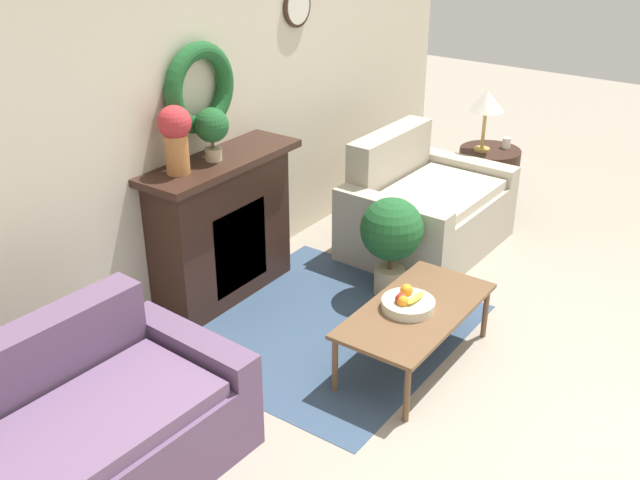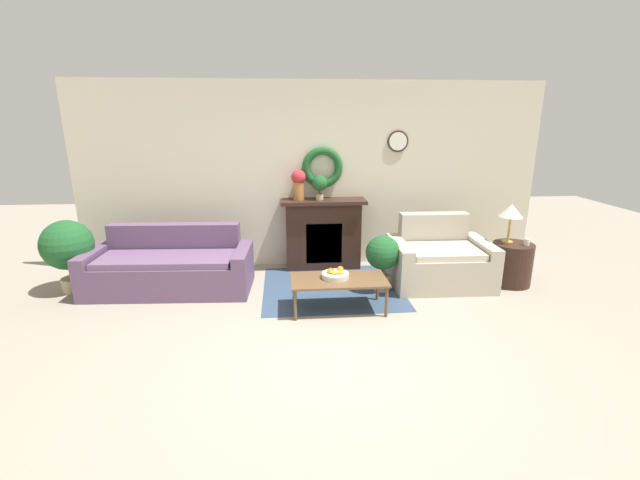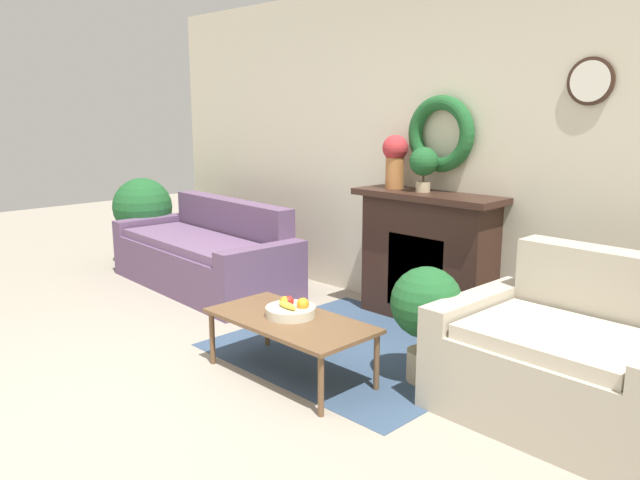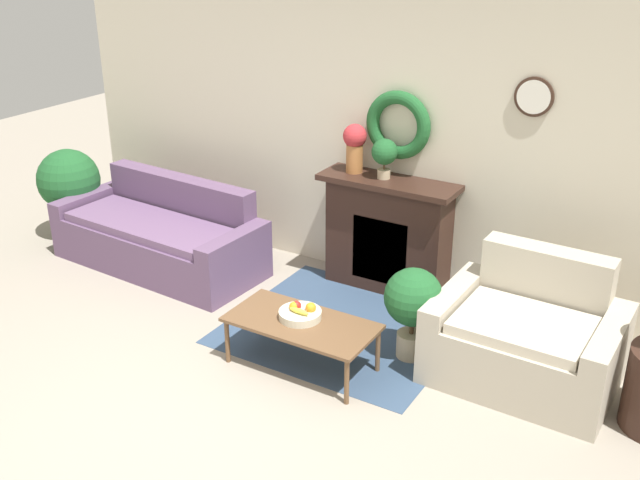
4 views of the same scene
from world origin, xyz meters
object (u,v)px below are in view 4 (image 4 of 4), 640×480
at_px(couch_left, 161,236).
at_px(vase_on_mantel_left, 355,144).
at_px(fruit_bowl, 300,313).
at_px(loveseat_right, 527,339).
at_px(fireplace, 388,234).
at_px(potted_plant_on_mantel, 384,154).
at_px(coffee_table, 302,325).
at_px(potted_plant_floor_by_loveseat, 413,302).
at_px(potted_plant_floor_by_couch, 69,183).

relative_size(couch_left, vase_on_mantel_left, 4.91).
bearing_deg(fruit_bowl, loveseat_right, 24.62).
bearing_deg(fireplace, potted_plant_on_mantel, -165.03).
bearing_deg(fruit_bowl, couch_left, 159.51).
relative_size(coffee_table, fruit_bowl, 3.48).
relative_size(fireplace, potted_plant_floor_by_loveseat, 1.68).
distance_m(fireplace, potted_plant_floor_by_loveseat, 1.17).
distance_m(potted_plant_on_mantel, potted_plant_floor_by_couch, 3.40).
bearing_deg(couch_left, potted_plant_on_mantel, 21.55).
xyz_separation_m(potted_plant_on_mantel, potted_plant_floor_by_loveseat, (0.74, -0.94, -0.79)).
bearing_deg(coffee_table, couch_left, 158.85).
bearing_deg(potted_plant_on_mantel, loveseat_right, -25.94).
height_order(potted_plant_on_mantel, potted_plant_floor_by_couch, potted_plant_on_mantel).
distance_m(fireplace, potted_plant_floor_by_couch, 3.39).
xyz_separation_m(loveseat_right, potted_plant_floor_by_couch, (-4.84, 0.14, 0.28)).
relative_size(potted_plant_floor_by_couch, potted_plant_floor_by_loveseat, 1.28).
distance_m(coffee_table, vase_on_mantel_left, 1.82).
relative_size(loveseat_right, vase_on_mantel_left, 3.03).
bearing_deg(coffee_table, fireplace, 91.58).
distance_m(fireplace, potted_plant_on_mantel, 0.74).
xyz_separation_m(loveseat_right, fruit_bowl, (-1.50, -0.69, 0.11)).
xyz_separation_m(fireplace, couch_left, (-2.07, -0.69, -0.23)).
bearing_deg(potted_plant_floor_by_loveseat, fireplace, 125.59).
height_order(couch_left, fruit_bowl, couch_left).
xyz_separation_m(fireplace, loveseat_right, (1.51, -0.77, -0.21)).
bearing_deg(potted_plant_floor_by_couch, couch_left, -2.28).
height_order(couch_left, potted_plant_floor_by_couch, potted_plant_floor_by_couch).
xyz_separation_m(potted_plant_on_mantel, potted_plant_floor_by_couch, (-3.28, -0.62, -0.67)).
relative_size(fireplace, couch_left, 0.58).
distance_m(couch_left, potted_plant_on_mantel, 2.34).
bearing_deg(couch_left, coffee_table, -18.06).
height_order(coffee_table, potted_plant_floor_by_loveseat, potted_plant_floor_by_loveseat).
height_order(fruit_bowl, potted_plant_floor_by_couch, potted_plant_floor_by_couch).
bearing_deg(potted_plant_on_mantel, coffee_table, -86.34).
bearing_deg(fireplace, potted_plant_floor_by_couch, -169.18).
bearing_deg(vase_on_mantel_left, potted_plant_floor_by_loveseat, -42.79).
bearing_deg(potted_plant_floor_by_couch, loveseat_right, -1.62).
relative_size(fireplace, fruit_bowl, 3.86).
relative_size(fireplace, potted_plant_floor_by_couch, 1.31).
distance_m(coffee_table, potted_plant_floor_by_couch, 3.49).
xyz_separation_m(couch_left, coffee_table, (2.11, -0.82, 0.06)).
height_order(fireplace, vase_on_mantel_left, vase_on_mantel_left).
height_order(loveseat_right, coffee_table, loveseat_right).
xyz_separation_m(couch_left, fruit_bowl, (2.07, -0.78, 0.13)).
distance_m(fruit_bowl, potted_plant_floor_by_couch, 3.44).
xyz_separation_m(fruit_bowl, potted_plant_floor_by_couch, (-3.34, 0.83, 0.17)).
distance_m(loveseat_right, potted_plant_on_mantel, 1.98).
bearing_deg(fireplace, coffee_table, -88.42).
height_order(loveseat_right, potted_plant_on_mantel, potted_plant_on_mantel).
distance_m(couch_left, vase_on_mantel_left, 2.10).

